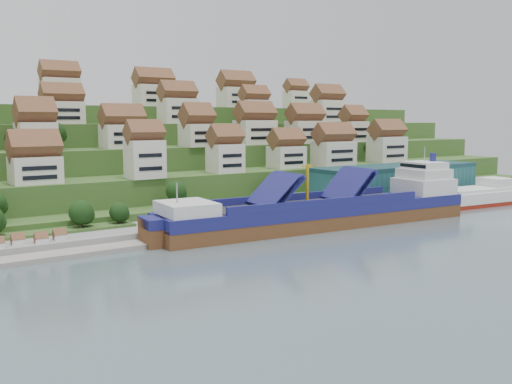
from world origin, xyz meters
TOP-DOWN VIEW (x-y plane):
  - ground at (0.00, 0.00)m, footprint 300.00×300.00m
  - quay at (20.00, 15.00)m, footprint 180.00×14.00m
  - pebble_beach at (-58.00, 12.00)m, footprint 45.00×20.00m
  - hillside at (0.00, 103.55)m, footprint 260.00×128.00m
  - hillside_village at (1.88, 60.22)m, footprint 156.36×65.58m
  - hillside_trees at (-8.95, 42.33)m, footprint 141.98×62.12m
  - warehouse at (52.00, 17.00)m, footprint 60.00×15.00m
  - flagpole at (18.11, 10.00)m, footprint 1.28×0.16m
  - beach_huts at (-60.00, 10.75)m, footprint 14.40×3.70m
  - cargo_ship at (8.81, 0.28)m, footprint 85.43×19.95m
  - second_ship at (71.78, 0.49)m, footprint 31.18×14.11m

SIDE VIEW (x-z plane):
  - ground at x=0.00m, z-range 0.00..0.00m
  - pebble_beach at x=-58.00m, z-range 0.00..1.00m
  - quay at x=20.00m, z-range 0.00..2.20m
  - beach_huts at x=-60.00m, z-range 1.00..3.20m
  - second_ship at x=71.78m, z-range -1.74..7.03m
  - cargo_ship at x=8.81m, z-range -5.90..12.96m
  - flagpole at x=18.11m, z-range 2.88..10.88m
  - warehouse at x=52.00m, z-range 2.20..12.20m
  - hillside at x=0.00m, z-range -4.84..26.16m
  - hillside_trees at x=-8.95m, z-range -0.14..31.51m
  - hillside_village at x=1.88m, z-range 10.03..38.75m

